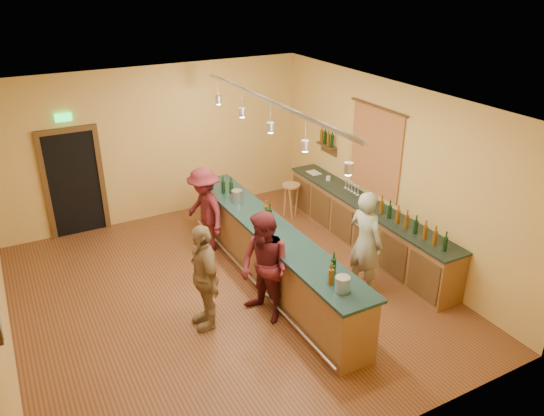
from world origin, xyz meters
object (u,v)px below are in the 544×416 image
customer_a (265,268)px  customer_b (204,277)px  tasting_bar (271,251)px  bartender (366,242)px  customer_c (205,210)px  back_counter (366,225)px  bar_stool (291,191)px

customer_a → customer_b: customer_a is taller
tasting_bar → bartender: bartender is taller
tasting_bar → bartender: 1.59m
customer_c → customer_a: bearing=-8.3°
back_counter → customer_a: size_ratio=2.59×
customer_b → bar_stool: customer_b is taller
customer_a → customer_b: 0.91m
tasting_bar → customer_c: customer_c is taller
bartender → customer_a: 1.80m
customer_a → customer_b: size_ratio=1.05×
customer_c → bar_stool: customer_c is taller
tasting_bar → bar_stool: tasting_bar is taller
tasting_bar → customer_a: (-0.55, -0.84, 0.27)m
bartender → customer_a: bearing=75.6°
back_counter → bar_stool: back_counter is taller
tasting_bar → bartender: bearing=-37.0°
customer_c → bar_stool: size_ratio=2.13×
back_counter → bar_stool: size_ratio=5.84×
back_counter → customer_b: (-3.56, -0.75, 0.35)m
customer_c → bartender: bearing=27.2°
customer_b → tasting_bar: bearing=114.6°
bartender → customer_c: bearing=24.5°
back_counter → customer_a: (-2.70, -1.02, 0.39)m
bartender → bar_stool: bartender is taller
customer_c → customer_b: bearing=-30.4°
tasting_bar → customer_a: size_ratio=2.90×
bartender → customer_a: (-1.79, 0.10, -0.01)m
tasting_bar → customer_b: (-1.41, -0.57, 0.23)m
back_counter → customer_c: customer_c is taller
bartender → customer_b: bartender is taller
back_counter → customer_b: customer_b is taller
back_counter → bar_stool: (-0.58, 1.84, 0.15)m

